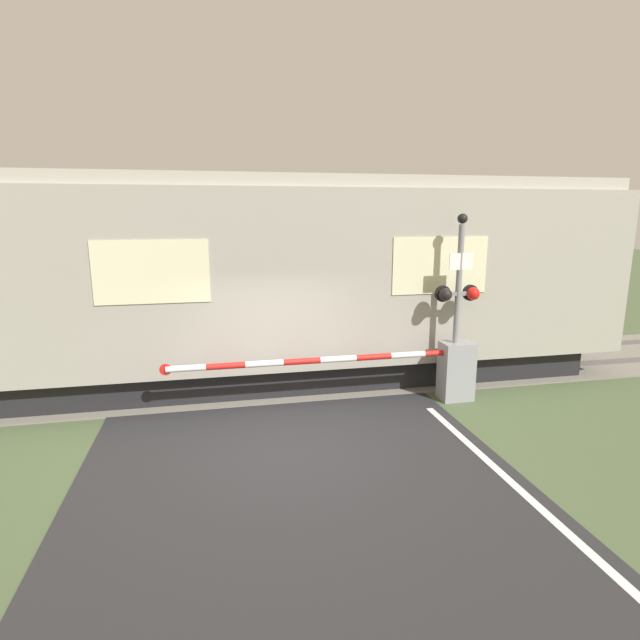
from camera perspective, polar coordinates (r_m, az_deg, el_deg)
The scene contains 5 objects.
ground_plane at distance 7.82m, azimuth -3.44°, elevation -14.45°, with size 80.00×80.00×0.00m, color #475638.
track_bed at distance 10.92m, azimuth -6.10°, elevation -6.48°, with size 36.00×3.20×0.13m.
train at distance 10.45m, azimuth -17.61°, elevation 4.10°, with size 18.99×3.11×4.19m.
crossing_barrier at distance 9.64m, azimuth 12.79°, elevation -5.47°, with size 5.69×0.44×1.12m.
signal_post at distance 9.52m, azimuth 15.51°, elevation 2.52°, with size 0.85×0.26×3.49m.
Camera 1 is at (-1.00, -6.93, 3.50)m, focal length 28.00 mm.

